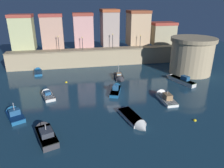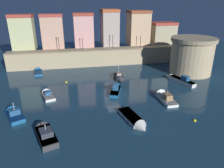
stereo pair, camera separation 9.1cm
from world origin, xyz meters
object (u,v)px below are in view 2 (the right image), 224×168
Objects in this scene: quay_lamp_1 at (82,41)px; quay_lamp_2 at (113,39)px; quay_lamp_3 at (140,39)px; moored_boat_2 at (116,89)px; mooring_buoy_0 at (66,82)px; moored_boat_4 at (164,96)px; mooring_buoy_1 at (195,121)px; moored_boat_6 at (179,80)px; moored_boat_7 at (45,133)px; moored_boat_3 at (136,121)px; moored_boat_8 at (119,78)px; quay_lamp_0 at (59,41)px; moored_boat_5 at (47,94)px; fortress_tower at (192,55)px; moored_boat_0 at (14,113)px; moored_boat_1 at (38,71)px.

quay_lamp_1 is 0.85× the size of quay_lamp_2.
quay_lamp_3 is at bearing 0.00° from quay_lamp_2.
quay_lamp_2 is 0.60× the size of moored_boat_2.
quay_lamp_2 is at bearing 42.95° from mooring_buoy_0.
moored_boat_2 is at bearing 56.48° from moored_boat_4.
quay_lamp_3 is 6.59× the size of mooring_buoy_1.
moored_boat_7 reaches higher than moored_boat_6.
quay_lamp_1 is 32.60m from mooring_buoy_1.
moored_boat_8 is (1.64, 16.89, 0.13)m from moored_boat_3.
quay_lamp_0 is 20.78m from moored_boat_2.
moored_boat_7 is at bearing 166.46° from moored_boat_5.
fortress_tower is 1.46× the size of moored_boat_3.
fortress_tower is at bearing 122.16° from moored_boat_3.
mooring_buoy_0 is at bearing -164.19° from moored_boat_3.
moored_boat_2 reaches higher than moored_boat_3.
quay_lamp_1 is at bearing -51.76° from moored_boat_0.
moored_boat_7 reaches higher than mooring_buoy_1.
moored_boat_3 is 1.31× the size of moored_boat_8.
moored_boat_1 is 29.27m from moored_boat_3.
fortress_tower reaches higher than mooring_buoy_0.
moored_boat_0 is 0.77× the size of moored_boat_3.
mooring_buoy_0 is (-9.01, 6.00, -0.38)m from moored_boat_2.
quay_lamp_2 is 7.86× the size of mooring_buoy_1.
mooring_buoy_1 is at bearing -145.38° from moored_boat_1.
moored_boat_6 is 28.43m from moored_boat_7.
moored_boat_8 reaches higher than moored_boat_7.
mooring_buoy_1 is (-5.01, -14.01, -0.55)m from moored_boat_6.
moored_boat_2 is (-2.76, -16.96, -6.20)m from quay_lamp_2.
moored_boat_7 is at bearing -97.79° from mooring_buoy_0.
quay_lamp_0 is 28.54m from moored_boat_4.
moored_boat_4 is at bearing -33.45° from mooring_buoy_0.
moored_boat_1 is (-10.58, -3.42, -5.99)m from quay_lamp_1.
quay_lamp_0 is at bearing -39.57° from moored_boat_0.
moored_boat_3 reaches higher than mooring_buoy_0.
moored_boat_8 is (18.19, 11.66, -0.00)m from moored_boat_0.
quay_lamp_3 is at bearing 130.44° from fortress_tower.
fortress_tower is 2.04× the size of moored_boat_5.
moored_boat_8 reaches higher than mooring_buoy_0.
quay_lamp_3 is at bearing -73.81° from moored_boat_0.
quay_lamp_2 is (-15.82, 10.14, 2.54)m from fortress_tower.
moored_boat_7 reaches higher than mooring_buoy_0.
quay_lamp_1 is 0.41× the size of moored_boat_6.
quay_lamp_0 is 0.73× the size of moored_boat_5.
moored_boat_1 is at bearing -145.48° from quay_lamp_0.
moored_boat_2 is at bearing 77.48° from moored_boat_6.
moored_boat_1 is at bearing -162.10° from quay_lamp_1.
moored_boat_5 is (-22.11, -16.95, -5.89)m from quay_lamp_3.
moored_boat_6 is at bearing -135.72° from fortress_tower.
moored_boat_7 is at bearing -116.23° from quay_lamp_2.
mooring_buoy_0 is 25.22m from mooring_buoy_1.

